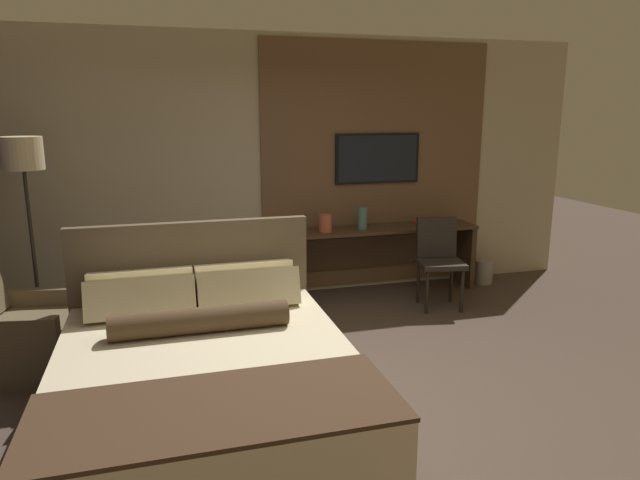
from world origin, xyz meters
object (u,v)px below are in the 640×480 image
object	(u,v)px
bed	(206,380)
waste_bin	(483,271)
vase_short	(325,223)
tv	(377,158)
book	(425,222)
floor_lamp	(24,170)
armchair_by_window	(21,338)
desk	(381,247)
desk_chair	(438,254)
vase_tall	(362,218)

from	to	relation	value
bed	waste_bin	size ratio (longest dim) A/B	7.92
waste_bin	vase_short	bearing A→B (deg)	-178.83
tv	book	bearing A→B (deg)	-15.88
floor_lamp	armchair_by_window	bearing A→B (deg)	-90.81
desk	armchair_by_window	size ratio (longest dim) A/B	2.26
desk	desk_chair	world-z (taller)	desk_chair
tv	vase_short	xyz separation A→B (m)	(-0.69, -0.28, -0.65)
desk	vase_tall	distance (m)	0.44
waste_bin	book	bearing A→B (deg)	173.64
bed	book	bearing A→B (deg)	42.26
desk	armchair_by_window	bearing A→B (deg)	-161.96
vase_short	desk_chair	bearing A→B (deg)	-25.49
tv	floor_lamp	bearing A→B (deg)	-170.34
tv	armchair_by_window	xyz separation A→B (m)	(-3.48, -1.31, -1.22)
tv	vase_tall	distance (m)	0.72
armchair_by_window	vase_short	size ratio (longest dim) A/B	4.95
vase_tall	vase_short	size ratio (longest dim) A/B	1.27
vase_short	tv	bearing A→B (deg)	21.92
tv	waste_bin	xyz separation A→B (m)	(1.29, -0.24, -1.35)
desk	tv	xyz separation A→B (m)	(-0.00, 0.18, 0.97)
book	vase_tall	bearing A→B (deg)	-173.09
armchair_by_window	desk	bearing A→B (deg)	-61.73
bed	desk_chair	world-z (taller)	bed
book	desk	bearing A→B (deg)	-177.32
tv	vase_short	bearing A→B (deg)	-158.08
book	vase_short	bearing A→B (deg)	-174.19
desk	book	world-z (taller)	book
vase_short	armchair_by_window	bearing A→B (deg)	-159.68
bed	floor_lamp	size ratio (longest dim) A/B	1.24
desk_chair	waste_bin	world-z (taller)	desk_chair
floor_lamp	bed	bearing A→B (deg)	-56.92
desk	desk_chair	distance (m)	0.73
armchair_by_window	vase_tall	xyz separation A→B (m)	(3.22, 1.06, 0.60)
desk	waste_bin	distance (m)	1.34
floor_lamp	vase_short	bearing A→B (deg)	6.44
bed	tv	size ratio (longest dim) A/B	2.26
tv	floor_lamp	size ratio (longest dim) A/B	0.55
armchair_by_window	tv	bearing A→B (deg)	-59.13
tv	vase_short	distance (m)	0.98
vase_tall	vase_short	world-z (taller)	vase_tall
armchair_by_window	book	xyz separation A→B (m)	(4.01, 1.16, 0.49)
vase_short	book	bearing A→B (deg)	5.81
tv	waste_bin	distance (m)	1.88
book	tv	bearing A→B (deg)	164.12
desk	waste_bin	size ratio (longest dim) A/B	7.56
desk	desk_chair	bearing A→B (deg)	-57.57
bed	vase_short	distance (m)	2.79
desk	vase_short	bearing A→B (deg)	-171.78
bed	vase_tall	xyz separation A→B (m)	(1.90, 2.35, 0.51)
desk_chair	floor_lamp	bearing A→B (deg)	-172.17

